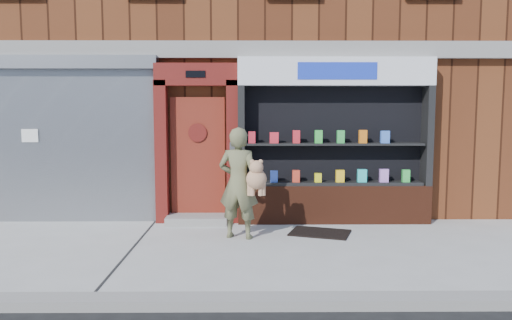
{
  "coord_description": "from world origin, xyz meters",
  "views": [
    {
      "loc": [
        0.25,
        -7.24,
        2.1
      ],
      "look_at": [
        0.32,
        1.0,
        1.24
      ],
      "focal_mm": 35.0,
      "sensor_mm": 36.0,
      "label": 1
    }
  ],
  "objects": [
    {
      "name": "ground",
      "position": [
        0.0,
        0.0,
        0.0
      ],
      "size": [
        80.0,
        80.0,
        0.0
      ],
      "primitive_type": "plane",
      "color": "#9E9E99",
      "rests_on": "ground"
    },
    {
      "name": "red_door_bay",
      "position": [
        -0.75,
        1.86,
        1.46
      ],
      "size": [
        1.52,
        0.58,
        2.9
      ],
      "color": "#58120F",
      "rests_on": "ground"
    },
    {
      "name": "shutter_bay",
      "position": [
        -3.0,
        1.93,
        1.72
      ],
      "size": [
        3.1,
        0.3,
        3.04
      ],
      "color": "gray",
      "rests_on": "ground"
    },
    {
      "name": "woman",
      "position": [
        0.06,
        0.69,
        0.91
      ],
      "size": [
        0.82,
        0.61,
        1.8
      ],
      "color": "#616240",
      "rests_on": "ground"
    },
    {
      "name": "building",
      "position": [
        -0.0,
        5.99,
        4.0
      ],
      "size": [
        12.0,
        8.16,
        8.0
      ],
      "color": "#4C2211",
      "rests_on": "ground"
    },
    {
      "name": "doormat",
      "position": [
        1.39,
        0.97,
        0.01
      ],
      "size": [
        1.13,
        0.95,
        0.02
      ],
      "primitive_type": "cube",
      "rotation": [
        0.0,
        0.0,
        -0.33
      ],
      "color": "black",
      "rests_on": "ground"
    },
    {
      "name": "curb",
      "position": [
        0.0,
        -2.15,
        0.06
      ],
      "size": [
        60.0,
        0.3,
        0.12
      ],
      "primitive_type": "cube",
      "color": "gray",
      "rests_on": "ground"
    },
    {
      "name": "pharmacy_bay",
      "position": [
        1.75,
        1.81,
        1.37
      ],
      "size": [
        3.5,
        0.41,
        3.0
      ],
      "color": "#502213",
      "rests_on": "ground"
    }
  ]
}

